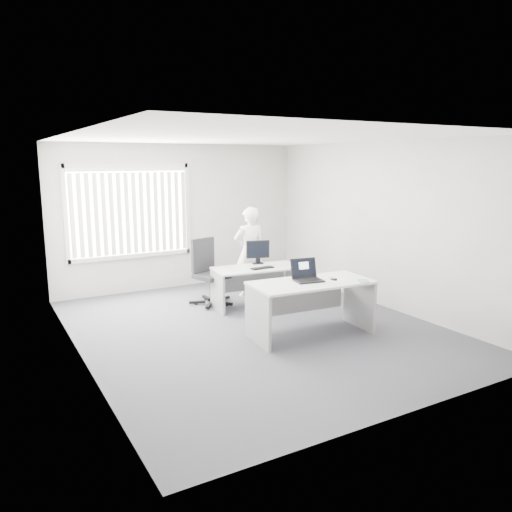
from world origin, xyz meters
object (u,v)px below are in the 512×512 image
laptop (309,271)px  desk_far (257,278)px  desk_near (311,297)px  office_chair (210,284)px  monitor (258,252)px  person (250,252)px

laptop → desk_far: bearing=95.6°
desk_near → laptop: bearing=146.1°
office_chair → monitor: office_chair is taller
desk_near → laptop: 0.38m
desk_far → monitor: bearing=64.4°
person → monitor: size_ratio=3.97×
person → monitor: bearing=88.8°
laptop → monitor: bearing=91.6°
desk_far → office_chair: size_ratio=1.36×
office_chair → monitor: 1.01m
desk_far → monitor: size_ratio=3.74×
monitor → desk_far: bearing=-105.9°
desk_near → desk_far: 1.67m
desk_near → person: size_ratio=1.08×
office_chair → desk_near: bearing=-91.6°
office_chair → monitor: bearing=-36.3°
laptop → monitor: 1.91m
person → laptop: bearing=88.9°
desk_near → monitor: 1.96m
laptop → office_chair: bearing=113.4°
office_chair → person: person is taller
office_chair → desk_far: bearing=-55.8°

